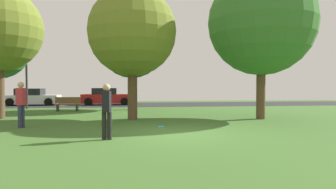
{
  "coord_description": "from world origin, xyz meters",
  "views": [
    {
      "loc": [
        -1.55,
        -9.83,
        1.63
      ],
      "look_at": [
        0.0,
        2.72,
        1.26
      ],
      "focal_mm": 31.69,
      "sensor_mm": 36.0,
      "label": 1
    }
  ],
  "objects_px": {
    "person_bystander": "(107,109)",
    "frisbee_disc": "(161,127)",
    "oak_tree_left": "(261,22)",
    "park_bench": "(68,104)",
    "street_lamp_post": "(27,77)",
    "parked_car_red": "(107,97)",
    "birch_tree_lone": "(132,32)",
    "oak_tree_center": "(132,45)",
    "parked_car_white": "(32,98)",
    "person_catcher": "(21,102)"
  },
  "relations": [
    {
      "from": "park_bench",
      "to": "frisbee_disc",
      "type": "bearing_deg",
      "value": 123.16
    },
    {
      "from": "oak_tree_left",
      "to": "person_catcher",
      "type": "height_order",
      "value": "oak_tree_left"
    },
    {
      "from": "parked_car_red",
      "to": "frisbee_disc",
      "type": "bearing_deg",
      "value": -77.03
    },
    {
      "from": "oak_tree_center",
      "to": "person_catcher",
      "type": "bearing_deg",
      "value": -117.27
    },
    {
      "from": "frisbee_disc",
      "to": "street_lamp_post",
      "type": "relative_size",
      "value": 0.06
    },
    {
      "from": "street_lamp_post",
      "to": "person_bystander",
      "type": "bearing_deg",
      "value": -62.92
    },
    {
      "from": "person_catcher",
      "to": "frisbee_disc",
      "type": "relative_size",
      "value": 6.62
    },
    {
      "from": "birch_tree_lone",
      "to": "park_bench",
      "type": "distance_m",
      "value": 7.7
    },
    {
      "from": "oak_tree_center",
      "to": "person_bystander",
      "type": "bearing_deg",
      "value": -93.95
    },
    {
      "from": "oak_tree_left",
      "to": "parked_car_red",
      "type": "height_order",
      "value": "oak_tree_left"
    },
    {
      "from": "parked_car_red",
      "to": "person_bystander",
      "type": "bearing_deg",
      "value": -85.33
    },
    {
      "from": "park_bench",
      "to": "oak_tree_center",
      "type": "bearing_deg",
      "value": -169.83
    },
    {
      "from": "parked_car_white",
      "to": "parked_car_red",
      "type": "xyz_separation_m",
      "value": [
        6.2,
        -0.25,
        0.02
      ]
    },
    {
      "from": "person_bystander",
      "to": "frisbee_disc",
      "type": "distance_m",
      "value": 3.32
    },
    {
      "from": "oak_tree_center",
      "to": "oak_tree_left",
      "type": "relative_size",
      "value": 0.9
    },
    {
      "from": "oak_tree_left",
      "to": "parked_car_red",
      "type": "xyz_separation_m",
      "value": [
        -8.43,
        11.99,
        -4.07
      ]
    },
    {
      "from": "oak_tree_center",
      "to": "oak_tree_left",
      "type": "xyz_separation_m",
      "value": [
        6.28,
        -6.53,
        0.35
      ]
    },
    {
      "from": "frisbee_disc",
      "to": "park_bench",
      "type": "bearing_deg",
      "value": 123.16
    },
    {
      "from": "person_catcher",
      "to": "parked_car_red",
      "type": "bearing_deg",
      "value": 102.63
    },
    {
      "from": "oak_tree_center",
      "to": "person_bystander",
      "type": "height_order",
      "value": "oak_tree_center"
    },
    {
      "from": "person_bystander",
      "to": "frisbee_disc",
      "type": "height_order",
      "value": "person_bystander"
    },
    {
      "from": "oak_tree_left",
      "to": "street_lamp_post",
      "type": "bearing_deg",
      "value": 149.25
    },
    {
      "from": "oak_tree_left",
      "to": "person_catcher",
      "type": "distance_m",
      "value": 11.36
    },
    {
      "from": "birch_tree_lone",
      "to": "parked_car_white",
      "type": "height_order",
      "value": "birch_tree_lone"
    },
    {
      "from": "person_bystander",
      "to": "park_bench",
      "type": "height_order",
      "value": "person_bystander"
    },
    {
      "from": "parked_car_white",
      "to": "park_bench",
      "type": "bearing_deg",
      "value": -56.79
    },
    {
      "from": "oak_tree_center",
      "to": "street_lamp_post",
      "type": "height_order",
      "value": "oak_tree_center"
    },
    {
      "from": "birch_tree_lone",
      "to": "parked_car_white",
      "type": "distance_m",
      "value": 14.87
    },
    {
      "from": "parked_car_red",
      "to": "oak_tree_left",
      "type": "bearing_deg",
      "value": -54.88
    },
    {
      "from": "birch_tree_lone",
      "to": "frisbee_disc",
      "type": "xyz_separation_m",
      "value": [
        1.12,
        -2.72,
        -4.19
      ]
    },
    {
      "from": "birch_tree_lone",
      "to": "parked_car_red",
      "type": "height_order",
      "value": "birch_tree_lone"
    },
    {
      "from": "person_catcher",
      "to": "parked_car_white",
      "type": "bearing_deg",
      "value": 127.55
    },
    {
      "from": "birch_tree_lone",
      "to": "frisbee_disc",
      "type": "bearing_deg",
      "value": -67.68
    },
    {
      "from": "oak_tree_center",
      "to": "parked_car_white",
      "type": "height_order",
      "value": "oak_tree_center"
    },
    {
      "from": "oak_tree_center",
      "to": "birch_tree_lone",
      "type": "height_order",
      "value": "oak_tree_center"
    },
    {
      "from": "parked_car_red",
      "to": "oak_tree_center",
      "type": "bearing_deg",
      "value": -68.49
    },
    {
      "from": "birch_tree_lone",
      "to": "person_catcher",
      "type": "distance_m",
      "value": 5.83
    },
    {
      "from": "oak_tree_left",
      "to": "person_bystander",
      "type": "relative_size",
      "value": 4.32
    },
    {
      "from": "birch_tree_lone",
      "to": "person_catcher",
      "type": "height_order",
      "value": "birch_tree_lone"
    },
    {
      "from": "street_lamp_post",
      "to": "frisbee_disc",
      "type": "bearing_deg",
      "value": -50.62
    },
    {
      "from": "parked_car_white",
      "to": "oak_tree_left",
      "type": "bearing_deg",
      "value": -39.92
    },
    {
      "from": "oak_tree_center",
      "to": "park_bench",
      "type": "bearing_deg",
      "value": -169.83
    },
    {
      "from": "person_bystander",
      "to": "parked_car_red",
      "type": "height_order",
      "value": "person_bystander"
    },
    {
      "from": "parked_car_red",
      "to": "street_lamp_post",
      "type": "relative_size",
      "value": 0.94
    },
    {
      "from": "park_bench",
      "to": "person_bystander",
      "type": "bearing_deg",
      "value": 107.51
    },
    {
      "from": "person_bystander",
      "to": "parked_car_red",
      "type": "xyz_separation_m",
      "value": [
        -1.37,
        16.8,
        -0.28
      ]
    },
    {
      "from": "street_lamp_post",
      "to": "oak_tree_left",
      "type": "bearing_deg",
      "value": -30.75
    },
    {
      "from": "birch_tree_lone",
      "to": "person_bystander",
      "type": "relative_size",
      "value": 3.74
    },
    {
      "from": "person_catcher",
      "to": "birch_tree_lone",
      "type": "bearing_deg",
      "value": 49.33
    },
    {
      "from": "oak_tree_left",
      "to": "park_bench",
      "type": "distance_m",
      "value": 12.65
    }
  ]
}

